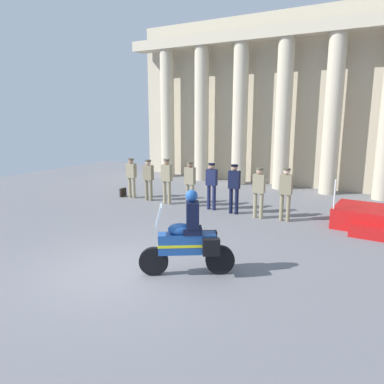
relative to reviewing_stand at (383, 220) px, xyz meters
name	(u,v)px	position (x,y,z in m)	size (l,w,h in m)	color
ground_plane	(120,271)	(-4.67, -6.44, -0.30)	(28.00, 28.00, 0.00)	slate
colonnade_backdrop	(288,99)	(-4.76, 5.00, 3.76)	(16.54, 1.57, 7.98)	#B6AB91
reviewing_stand	(383,220)	(0.00, 0.00, 0.00)	(2.80, 2.15, 1.52)	#B71414
officer_in_row_0	(131,175)	(-9.27, -0.69, 0.67)	(0.40, 0.26, 1.64)	gray
officer_in_row_1	(148,177)	(-8.39, -0.69, 0.67)	(0.40, 0.26, 1.64)	#7A7056
officer_in_row_2	(167,178)	(-7.43, -0.78, 0.73)	(0.40, 0.26, 1.74)	gray
officer_in_row_3	(190,180)	(-6.49, -0.61, 0.70)	(0.40, 0.26, 1.69)	gray
officer_in_row_4	(212,182)	(-5.57, -0.62, 0.70)	(0.40, 0.26, 1.70)	#191E42
officer_in_row_5	(234,185)	(-4.63, -0.70, 0.72)	(0.40, 0.26, 1.73)	black
officer_in_row_6	(259,189)	(-3.69, -0.78, 0.71)	(0.40, 0.26, 1.70)	gray
officer_in_row_7	(286,190)	(-2.83, -0.65, 0.73)	(0.40, 0.26, 1.74)	#847A5B
motorcycle_with_rider	(190,240)	(-3.23, -5.76, 0.49)	(1.78, 1.32, 1.90)	black
briefcase_on_ground	(123,192)	(-9.75, -0.71, -0.12)	(0.10, 0.32, 0.36)	black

